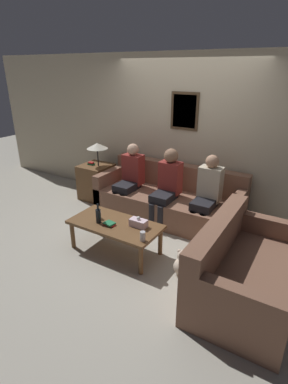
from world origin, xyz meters
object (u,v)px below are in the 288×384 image
at_px(couch_side, 244,273).
at_px(person_middle, 167,184).
at_px(teddy_bear, 182,264).
at_px(person_right, 207,192).
at_px(person_left, 130,176).
at_px(couch_main, 169,200).
at_px(drinking_glass, 99,215).
at_px(wine_bottle, 98,216).
at_px(coffee_table, 115,227).

bearing_deg(couch_side, person_middle, 54.18).
bearing_deg(teddy_bear, person_right, 98.03).
height_order(person_left, teddy_bear, person_left).
height_order(couch_main, person_right, person_right).
bearing_deg(couch_side, drinking_glass, 91.21).
height_order(wine_bottle, person_right, person_right).
height_order(drinking_glass, person_left, person_left).
height_order(couch_main, person_middle, person_middle).
bearing_deg(couch_side, person_right, 37.33).
distance_m(couch_main, wine_bottle, 1.48).
distance_m(wine_bottle, person_left, 1.33).
bearing_deg(person_middle, drinking_glass, -111.93).
height_order(couch_side, person_right, person_right).
xyz_separation_m(couch_side, person_middle, (-1.53, 1.10, 0.36)).
xyz_separation_m(couch_side, person_right, (-0.88, 1.15, 0.34)).
bearing_deg(person_right, person_left, -179.44).
bearing_deg(person_left, drinking_glass, -76.76).
height_order(coffee_table, teddy_bear, coffee_table).
bearing_deg(drinking_glass, couch_side, 1.21).
distance_m(coffee_table, person_left, 1.32).
xyz_separation_m(coffee_table, teddy_bear, (1.00, 0.01, -0.23)).
distance_m(person_middle, person_right, 0.65).
xyz_separation_m(wine_bottle, person_left, (-0.35, 1.27, 0.10)).
bearing_deg(person_middle, coffee_table, -99.37).
relative_size(couch_side, teddy_bear, 4.72).
distance_m(coffee_table, person_middle, 1.18).
bearing_deg(couch_main, teddy_bear, -56.68).
bearing_deg(person_right, drinking_glass, -132.75).
bearing_deg(couch_main, wine_bottle, -103.25).
distance_m(coffee_table, wine_bottle, 0.27).
distance_m(drinking_glass, teddy_bear, 1.31).
bearing_deg(teddy_bear, person_middle, 125.78).
height_order(couch_side, teddy_bear, couch_side).
xyz_separation_m(coffee_table, person_left, (-0.55, 1.17, 0.26)).
bearing_deg(person_middle, wine_bottle, -107.24).
relative_size(wine_bottle, person_middle, 0.23).
distance_m(drinking_glass, person_right, 1.64).
bearing_deg(couch_main, drinking_glass, -107.21).
height_order(drinking_glass, person_right, person_right).
xyz_separation_m(wine_bottle, person_right, (1.03, 1.29, 0.10)).
bearing_deg(couch_main, person_middle, -74.98).
relative_size(couch_main, person_left, 2.04).
height_order(couch_main, drinking_glass, couch_main).
distance_m(couch_side, person_right, 1.49).
height_order(couch_main, coffee_table, couch_main).
distance_m(drinking_glass, person_middle, 1.24).
bearing_deg(person_left, teddy_bear, -36.95).
xyz_separation_m(drinking_glass, person_left, (-0.28, 1.18, 0.15)).
distance_m(couch_side, teddy_bear, 0.73).
bearing_deg(person_middle, couch_side, -35.82).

